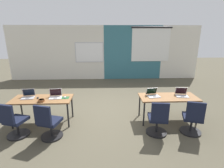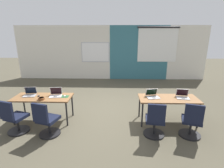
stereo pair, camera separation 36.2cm
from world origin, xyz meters
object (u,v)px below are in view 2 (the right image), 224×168
laptop_near_left_end (30,94)px  laptop_near_right_inner (153,96)px  desk_near_left (43,99)px  laptop_near_right_end (183,96)px  mouse_near_left_end (39,96)px  snack_bowl (41,98)px  mouse_near_left_inner (65,96)px  laptop_near_left_inner (56,94)px  chair_near_right_inner (155,122)px  chair_near_left_end (15,120)px  chair_near_right_end (192,123)px  chair_near_left_inner (47,122)px  desk_near_right (168,100)px

laptop_near_left_end → laptop_near_right_inner: laptop_near_left_end is taller
desk_near_left → laptop_near_right_end: 3.89m
mouse_near_left_end → snack_bowl: size_ratio=0.63×
mouse_near_left_inner → laptop_near_left_inner: bearing=171.7°
desk_near_left → chair_near_right_inner: chair_near_right_inner is taller
laptop_near_left_inner → snack_bowl: laptop_near_left_inner is taller
mouse_near_left_end → chair_near_left_end: bearing=-115.5°
chair_near_right_end → chair_near_right_inner: bearing=17.3°
laptop_near_left_inner → mouse_near_left_inner: (0.26, -0.04, -0.03)m
laptop_near_left_end → laptop_near_right_inner: bearing=-8.1°
laptop_near_left_end → chair_near_left_inner: 1.25m
chair_near_right_end → laptop_near_right_inner: size_ratio=2.43×
laptop_near_right_inner → chair_near_right_inner: laptop_near_right_inner is taller
desk_near_right → desk_near_left: bearing=180.0°
laptop_near_right_end → chair_near_right_end: size_ratio=0.40×
desk_near_right → snack_bowl: size_ratio=9.01×
chair_near_right_end → snack_bowl: size_ratio=5.18×
mouse_near_left_inner → chair_near_left_inner: (-0.23, -0.83, -0.36)m
chair_near_left_inner → snack_bowl: 0.77m
laptop_near_right_end → chair_near_left_inner: (-3.50, -0.83, -0.39)m
mouse_near_left_inner → laptop_near_right_inner: laptop_near_right_inner is taller
laptop_near_right_end → laptop_near_left_inner: (-3.54, 0.03, 0.00)m
desk_near_left → laptop_near_left_end: bearing=167.2°
chair_near_left_end → chair_near_right_inner: size_ratio=1.00×
chair_near_right_end → snack_bowl: 3.86m
chair_near_right_end → desk_near_right: bearing=-46.3°
desk_near_right → laptop_near_right_inner: bearing=172.6°
laptop_near_left_inner → chair_near_right_inner: size_ratio=0.40×
chair_near_left_inner → snack_bowl: bearing=-43.3°
snack_bowl → chair_near_left_inner: bearing=-60.2°
chair_near_left_end → chair_near_left_inner: bearing=-169.4°
mouse_near_left_end → laptop_near_left_inner: laptop_near_left_inner is taller
laptop_near_left_end → laptop_near_right_inner: (3.47, -0.03, -0.00)m
chair_near_right_inner → mouse_near_left_inner: bearing=-10.4°
chair_near_right_end → mouse_near_left_inner: size_ratio=9.20×
mouse_near_left_end → chair_near_left_inner: 1.02m
mouse_near_left_inner → chair_near_right_inner: chair_near_right_inner is taller
desk_near_left → chair_near_left_end: size_ratio=1.74×
snack_bowl → chair_near_left_end: bearing=-137.1°
chair_near_right_inner → mouse_near_left_end: bearing=-6.1°
laptop_near_right_inner → desk_near_right: bearing=-17.1°
chair_near_left_end → mouse_near_left_inner: 1.34m
laptop_near_right_end → laptop_near_right_inner: (-0.82, 0.02, -0.00)m
desk_near_right → laptop_near_left_end: (-3.89, 0.09, 0.11)m
chair_near_left_inner → desk_near_right: bearing=-148.7°
laptop_near_right_end → chair_near_left_inner: laptop_near_right_end is taller
chair_near_right_end → chair_near_left_end: 4.32m
laptop_near_right_end → laptop_near_right_inner: bearing=-172.8°
mouse_near_left_inner → laptop_near_right_inner: size_ratio=0.26×
chair_near_right_inner → laptop_near_left_inner: bearing=-9.5°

